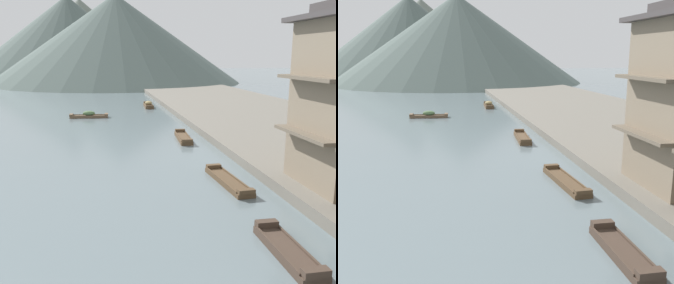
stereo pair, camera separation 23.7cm
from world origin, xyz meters
TOP-DOWN VIEW (x-y plane):
  - riverbank_right at (16.42, 30.00)m, footprint 18.00×110.00m
  - boat_moored_nearest at (5.59, 28.36)m, footprint 1.29×4.56m
  - boat_moored_second at (5.47, 49.39)m, footprint 1.30×4.68m
  - boat_moored_third at (-2.25, 41.50)m, footprint 4.27×1.37m
  - boat_moored_far at (5.04, 9.33)m, footprint 0.98×3.88m
  - boat_midriver_drifting at (5.55, 17.06)m, footprint 1.25×4.88m
  - hill_far_west at (-9.38, 123.85)m, footprint 62.68×62.68m
  - hill_far_centre at (-5.98, 134.45)m, footprint 59.71×59.71m
  - hill_far_east at (4.04, 100.77)m, footprint 63.03×63.03m

SIDE VIEW (x-z plane):
  - boat_midriver_drifting at x=5.55m, z-range -0.08..0.37m
  - boat_moored_nearest at x=5.59m, z-range -0.08..0.42m
  - boat_moored_far at x=5.04m, z-range -0.08..0.44m
  - boat_moored_third at x=-2.25m, z-range -0.11..0.65m
  - boat_moored_second at x=5.47m, z-range -0.12..0.68m
  - riverbank_right at x=16.42m, z-range 0.00..0.59m
  - hill_far_east at x=4.04m, z-range 0.00..21.81m
  - hill_far_west at x=-9.38m, z-range 0.00..24.28m
  - hill_far_centre at x=-5.98m, z-range 0.00..24.90m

